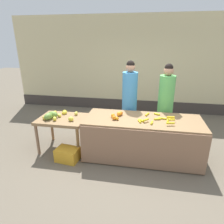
# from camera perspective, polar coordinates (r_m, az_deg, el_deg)

# --- Properties ---
(ground_plane) EXTENTS (24.00, 24.00, 0.00)m
(ground_plane) POSITION_cam_1_polar(r_m,az_deg,el_deg) (4.28, 4.24, -12.05)
(ground_plane) COLOR #665B4C
(market_wall_back) EXTENTS (8.38, 0.23, 3.04)m
(market_wall_back) POSITION_cam_1_polar(r_m,az_deg,el_deg) (6.59, 7.42, 13.14)
(market_wall_back) COLOR beige
(market_wall_back) RESTS_ON ground
(fruit_stall_counter) EXTENTS (2.29, 0.94, 0.83)m
(fruit_stall_counter) POSITION_cam_1_polar(r_m,az_deg,el_deg) (4.05, 8.73, -7.51)
(fruit_stall_counter) COLOR olive
(fruit_stall_counter) RESTS_ON ground
(side_table_wooden) EXTENTS (0.98, 0.75, 0.73)m
(side_table_wooden) POSITION_cam_1_polar(r_m,az_deg,el_deg) (4.33, -14.19, -2.80)
(side_table_wooden) COLOR olive
(side_table_wooden) RESTS_ON ground
(banana_bunch_pile) EXTENTS (0.70, 0.59, 0.07)m
(banana_bunch_pile) POSITION_cam_1_polar(r_m,az_deg,el_deg) (3.88, 13.51, -2.00)
(banana_bunch_pile) COLOR gold
(banana_bunch_pile) RESTS_ON fruit_stall_counter
(orange_pile) EXTENTS (0.22, 0.36, 0.09)m
(orange_pile) POSITION_cam_1_polar(r_m,az_deg,el_deg) (3.91, 1.45, -1.00)
(orange_pile) COLOR orange
(orange_pile) RESTS_ON fruit_stall_counter
(mango_papaya_pile) EXTENTS (0.68, 0.54, 0.14)m
(mango_papaya_pile) POSITION_cam_1_polar(r_m,az_deg,el_deg) (4.29, -16.12, -0.99)
(mango_papaya_pile) COLOR yellow
(mango_papaya_pile) RESTS_ON side_table_wooden
(vendor_woman_blue_shirt) EXTENTS (0.34, 0.34, 1.87)m
(vendor_woman_blue_shirt) POSITION_cam_1_polar(r_m,az_deg,el_deg) (4.53, 5.09, 2.99)
(vendor_woman_blue_shirt) COLOR #33333D
(vendor_woman_blue_shirt) RESTS_ON ground
(vendor_woman_green_shirt) EXTENTS (0.34, 0.34, 1.82)m
(vendor_woman_green_shirt) POSITION_cam_1_polar(r_m,az_deg,el_deg) (4.55, 15.25, 2.06)
(vendor_woman_green_shirt) COLOR #33333D
(vendor_woman_green_shirt) RESTS_ON ground
(produce_crate) EXTENTS (0.48, 0.37, 0.26)m
(produce_crate) POSITION_cam_1_polar(r_m,az_deg,el_deg) (4.11, -12.78, -11.95)
(produce_crate) COLOR gold
(produce_crate) RESTS_ON ground
(produce_sack) EXTENTS (0.34, 0.39, 0.52)m
(produce_sack) POSITION_cam_1_polar(r_m,az_deg,el_deg) (4.79, -2.63, -4.78)
(produce_sack) COLOR maroon
(produce_sack) RESTS_ON ground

